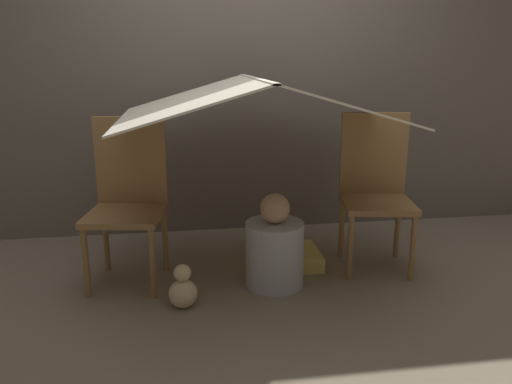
{
  "coord_description": "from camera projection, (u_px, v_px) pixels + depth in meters",
  "views": [
    {
      "loc": [
        -0.44,
        -2.76,
        1.35
      ],
      "look_at": [
        0.0,
        0.15,
        0.55
      ],
      "focal_mm": 35.0,
      "sensor_mm": 36.0,
      "label": 1
    }
  ],
  "objects": [
    {
      "name": "sheet_canopy",
      "position": [
        256.0,
        98.0,
        2.9
      ],
      "size": [
        1.58,
        1.28,
        0.24
      ],
      "color": "silver"
    },
    {
      "name": "ground_plane",
      "position": [
        260.0,
        285.0,
        3.05
      ],
      "size": [
        8.8,
        8.8,
        0.0
      ],
      "primitive_type": "plane",
      "color": "gray"
    },
    {
      "name": "person_front",
      "position": [
        275.0,
        250.0,
        3.0
      ],
      "size": [
        0.35,
        0.35,
        0.58
      ],
      "color": "#B2B2B7",
      "rests_on": "ground_plane"
    },
    {
      "name": "plush_toy",
      "position": [
        183.0,
        290.0,
        2.76
      ],
      "size": [
        0.16,
        0.16,
        0.25
      ],
      "color": "beige",
      "rests_on": "ground_plane"
    },
    {
      "name": "wall_back",
      "position": [
        237.0,
        70.0,
        3.76
      ],
      "size": [
        7.0,
        0.05,
        2.5
      ],
      "color": "#6B6056",
      "rests_on": "ground_plane"
    },
    {
      "name": "floor_cushion",
      "position": [
        284.0,
        258.0,
        3.33
      ],
      "size": [
        0.47,
        0.37,
        0.1
      ],
      "color": "#E5CC66",
      "rests_on": "ground_plane"
    },
    {
      "name": "chair_left",
      "position": [
        128.0,
        195.0,
        3.02
      ],
      "size": [
        0.5,
        0.5,
        1.0
      ],
      "rotation": [
        0.0,
        0.0,
        -0.16
      ],
      "color": "olive",
      "rests_on": "ground_plane"
    },
    {
      "name": "chair_right",
      "position": [
        375.0,
        186.0,
        3.25
      ],
      "size": [
        0.51,
        0.51,
        1.0
      ],
      "rotation": [
        0.0,
        0.0,
        -0.18
      ],
      "color": "olive",
      "rests_on": "ground_plane"
    }
  ]
}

